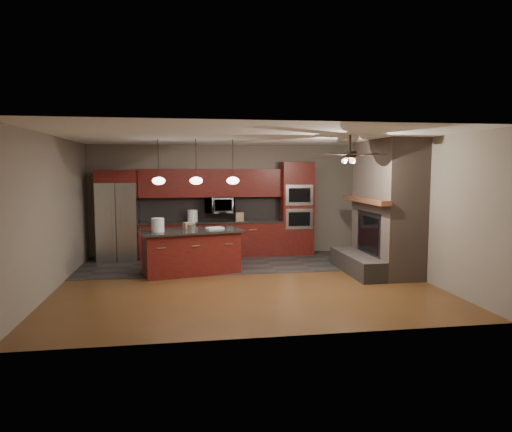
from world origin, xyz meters
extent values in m
plane|color=brown|center=(0.00, 0.00, 0.00)|extent=(7.00, 7.00, 0.00)
cube|color=white|center=(0.00, 0.00, 2.80)|extent=(7.00, 6.00, 0.02)
cube|color=gray|center=(0.00, 3.00, 1.40)|extent=(7.00, 0.02, 2.80)
cube|color=gray|center=(3.50, 0.00, 1.40)|extent=(0.02, 6.00, 2.80)
cube|color=gray|center=(-3.50, 0.00, 1.40)|extent=(0.02, 6.00, 2.80)
cube|color=#322F2D|center=(0.00, 1.80, 0.01)|extent=(7.00, 2.40, 0.01)
cube|color=#705C50|center=(3.10, 0.40, 1.40)|extent=(0.80, 2.00, 2.80)
cube|color=#413C36|center=(2.45, 0.40, 0.20)|extent=(0.50, 2.00, 0.40)
cube|color=#2D2D30|center=(2.72, 0.40, 0.83)|extent=(0.05, 1.20, 0.95)
cube|color=black|center=(2.70, 0.40, 0.83)|extent=(0.02, 1.00, 0.75)
cube|color=brown|center=(2.60, 0.40, 1.55)|extent=(0.22, 2.10, 0.10)
cube|color=#5E1D11|center=(-0.48, 2.70, 0.43)|extent=(3.55, 0.60, 0.86)
cube|color=black|center=(-0.48, 2.70, 0.88)|extent=(3.59, 0.64, 0.04)
cube|color=black|center=(-0.48, 2.98, 1.20)|extent=(3.55, 0.03, 0.60)
cube|color=#5E1D11|center=(-0.48, 2.83, 1.85)|extent=(3.55, 0.35, 0.70)
cube|color=#5E1D11|center=(1.70, 2.70, 1.19)|extent=(0.80, 0.60, 2.38)
cube|color=silver|center=(1.70, 2.40, 0.95)|extent=(0.70, 0.03, 0.52)
cube|color=black|center=(1.70, 2.38, 0.95)|extent=(0.55, 0.02, 0.35)
cube|color=silver|center=(1.70, 2.40, 1.55)|extent=(0.70, 0.03, 0.52)
cube|color=black|center=(1.70, 2.38, 1.55)|extent=(0.55, 0.02, 0.35)
imported|color=silver|center=(-0.27, 2.75, 1.30)|extent=(0.73, 0.41, 0.50)
cube|color=silver|center=(-2.73, 2.62, 0.94)|extent=(0.94, 0.72, 1.88)
cube|color=#2D2D30|center=(-2.73, 2.26, 0.94)|extent=(0.02, 0.02, 1.86)
cube|color=silver|center=(-2.83, 2.25, 0.99)|extent=(0.03, 0.03, 0.94)
cube|color=silver|center=(-2.63, 2.25, 0.99)|extent=(0.03, 0.03, 0.94)
cube|color=#5E1D11|center=(-2.73, 2.62, 2.03)|extent=(0.94, 0.72, 0.30)
cube|color=#5E1D11|center=(-1.02, 0.91, 0.44)|extent=(2.07, 1.20, 0.88)
cube|color=black|center=(-1.02, 0.91, 0.90)|extent=(2.25, 1.38, 0.04)
cylinder|color=silver|center=(-1.69, 0.75, 1.06)|extent=(0.36, 0.36, 0.28)
cylinder|color=#A6A6AA|center=(-1.01, 0.85, 0.98)|extent=(0.20, 0.20, 0.12)
cube|color=silver|center=(-0.51, 1.03, 0.94)|extent=(0.41, 0.34, 0.03)
cube|color=#9A724F|center=(-1.06, 1.13, 0.99)|extent=(0.26, 0.23, 0.14)
cylinder|color=white|center=(-0.95, 2.70, 1.04)|extent=(0.26, 0.26, 0.29)
cube|color=tan|center=(0.22, 2.65, 1.01)|extent=(0.20, 0.15, 0.22)
cylinder|color=black|center=(-1.65, 0.70, 2.41)|extent=(0.01, 0.01, 0.78)
ellipsoid|color=white|center=(-1.65, 0.70, 1.96)|extent=(0.26, 0.26, 0.16)
cylinder|color=black|center=(-0.90, 0.70, 2.41)|extent=(0.01, 0.01, 0.78)
ellipsoid|color=white|center=(-0.90, 0.70, 1.96)|extent=(0.26, 0.26, 0.16)
cylinder|color=black|center=(-0.15, 0.70, 2.41)|extent=(0.01, 0.01, 0.78)
ellipsoid|color=white|center=(-0.15, 0.70, 1.96)|extent=(0.26, 0.26, 0.16)
cylinder|color=black|center=(1.80, -0.80, 2.65)|extent=(0.04, 0.04, 0.30)
cylinder|color=black|center=(1.80, -0.80, 2.45)|extent=(0.24, 0.24, 0.12)
cube|color=black|center=(2.18, -0.80, 2.45)|extent=(0.60, 0.12, 0.01)
cube|color=black|center=(1.92, -0.44, 2.45)|extent=(0.30, 0.61, 0.01)
cube|color=black|center=(1.49, -0.58, 2.45)|extent=(0.56, 0.45, 0.01)
cube|color=black|center=(1.49, -1.02, 2.45)|extent=(0.56, 0.45, 0.01)
cube|color=black|center=(1.92, -1.16, 2.45)|extent=(0.30, 0.61, 0.01)
camera|label=1|loc=(-1.15, -8.67, 2.18)|focal=32.00mm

